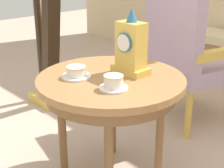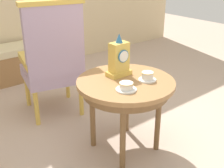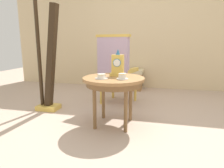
# 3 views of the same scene
# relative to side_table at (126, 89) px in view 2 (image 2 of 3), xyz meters

# --- Properties ---
(ground_plane) EXTENTS (10.00, 10.00, 0.00)m
(ground_plane) POSITION_rel_side_table_xyz_m (0.02, 0.05, -0.53)
(ground_plane) COLOR #BCA38E
(side_table) EXTENTS (0.75, 0.75, 0.61)m
(side_table) POSITION_rel_side_table_xyz_m (0.00, 0.00, 0.00)
(side_table) COLOR #9E7042
(side_table) RESTS_ON ground
(teacup_left) EXTENTS (0.15, 0.15, 0.06)m
(teacup_left) POSITION_rel_side_table_xyz_m (-0.11, -0.13, 0.10)
(teacup_left) COLOR white
(teacup_left) RESTS_ON side_table
(teacup_right) EXTENTS (0.14, 0.14, 0.07)m
(teacup_right) POSITION_rel_side_table_xyz_m (0.13, -0.10, 0.10)
(teacup_right) COLOR white
(teacup_right) RESTS_ON side_table
(mantel_clock) EXTENTS (0.19, 0.11, 0.34)m
(mantel_clock) POSITION_rel_side_table_xyz_m (0.03, 0.11, 0.21)
(mantel_clock) COLOR gold
(mantel_clock) RESTS_ON side_table
(armchair) EXTENTS (0.65, 0.64, 1.14)m
(armchair) POSITION_rel_side_table_xyz_m (-0.16, 0.85, 0.06)
(armchair) COLOR #B299B7
(armchair) RESTS_ON ground
(window_bench) EXTENTS (0.95, 0.40, 0.44)m
(window_bench) POSITION_rel_side_table_xyz_m (-0.30, 2.00, -0.31)
(window_bench) COLOR beige
(window_bench) RESTS_ON ground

